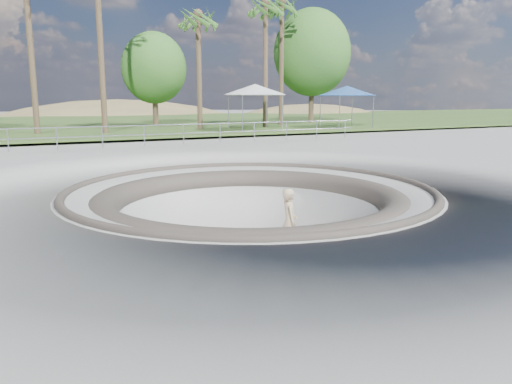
# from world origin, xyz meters

# --- Properties ---
(ground) EXTENTS (180.00, 180.00, 0.00)m
(ground) POSITION_xyz_m (0.00, 0.00, 0.00)
(ground) COLOR #9F9E9A
(ground) RESTS_ON ground
(skate_bowl) EXTENTS (14.00, 14.00, 4.10)m
(skate_bowl) POSITION_xyz_m (0.00, 0.00, -1.83)
(skate_bowl) COLOR #9F9E9A
(skate_bowl) RESTS_ON ground
(grass_strip) EXTENTS (180.00, 36.00, 0.12)m
(grass_strip) POSITION_xyz_m (0.00, 34.00, 0.22)
(grass_strip) COLOR #335220
(grass_strip) RESTS_ON ground
(distant_hills) EXTENTS (103.20, 45.00, 28.60)m
(distant_hills) POSITION_xyz_m (3.78, 57.17, -7.02)
(distant_hills) COLOR brown
(distant_hills) RESTS_ON ground
(safety_railing) EXTENTS (25.00, 0.06, 1.03)m
(safety_railing) POSITION_xyz_m (0.00, 12.00, 0.69)
(safety_railing) COLOR gray
(safety_railing) RESTS_ON ground
(skateboard) EXTENTS (0.88, 0.26, 0.09)m
(skateboard) POSITION_xyz_m (0.86, -0.72, -1.83)
(skateboard) COLOR brown
(skateboard) RESTS_ON ground
(skater) EXTENTS (0.63, 0.79, 1.89)m
(skater) POSITION_xyz_m (0.86, -0.72, -0.87)
(skater) COLOR #D8B98C
(skater) RESTS_ON skateboard
(canopy_white) EXTENTS (6.18, 6.18, 3.13)m
(canopy_white) POSITION_xyz_m (9.67, 19.40, 3.02)
(canopy_white) COLOR gray
(canopy_white) RESTS_ON ground
(canopy_blue) EXTENTS (6.06, 6.06, 3.07)m
(canopy_blue) POSITION_xyz_m (17.10, 18.86, 2.97)
(canopy_blue) COLOR gray
(canopy_blue) RESTS_ON ground
(palm_d) EXTENTS (2.60, 2.60, 8.71)m
(palm_d) POSITION_xyz_m (6.32, 21.43, 7.62)
(palm_d) COLOR brown
(palm_d) RESTS_ON ground
(palm_e) EXTENTS (2.60, 2.60, 9.92)m
(palm_e) POSITION_xyz_m (11.68, 21.71, 8.74)
(palm_e) COLOR brown
(palm_e) RESTS_ON ground
(palm_f) EXTENTS (2.60, 2.60, 10.37)m
(palm_f) POSITION_xyz_m (13.84, 23.13, 9.16)
(palm_f) COLOR brown
(palm_f) RESTS_ON ground
(bushy_tree_mid) EXTENTS (5.15, 4.68, 7.42)m
(bushy_tree_mid) POSITION_xyz_m (4.80, 27.65, 4.77)
(bushy_tree_mid) COLOR brown
(bushy_tree_mid) RESTS_ON ground
(bushy_tree_right) EXTENTS (6.81, 6.19, 9.82)m
(bushy_tree_right) POSITION_xyz_m (18.06, 25.28, 6.26)
(bushy_tree_right) COLOR brown
(bushy_tree_right) RESTS_ON ground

